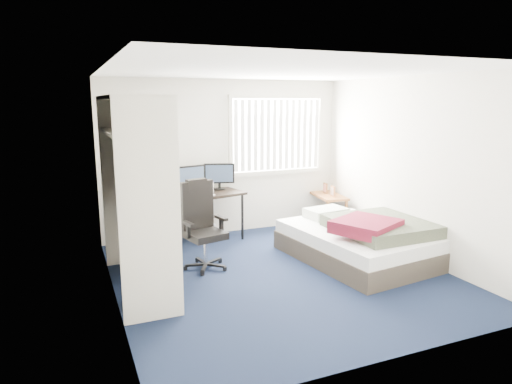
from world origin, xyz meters
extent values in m
plane|color=black|center=(0.00, 0.00, 0.00)|extent=(4.20, 4.20, 0.00)
plane|color=silver|center=(0.00, 2.10, 1.25)|extent=(4.00, 0.00, 4.00)
plane|color=silver|center=(0.00, -2.10, 1.25)|extent=(4.00, 0.00, 4.00)
plane|color=silver|center=(-2.00, 0.00, 1.25)|extent=(0.00, 4.20, 4.20)
plane|color=silver|center=(2.00, 0.00, 1.25)|extent=(0.00, 4.20, 4.20)
plane|color=white|center=(0.00, 0.00, 2.50)|extent=(4.20, 4.20, 0.00)
cube|color=white|center=(0.90, 2.08, 1.60)|extent=(1.60, 0.02, 1.20)
cube|color=beige|center=(0.90, 2.05, 2.23)|extent=(1.72, 0.06, 0.06)
cube|color=beige|center=(0.90, 2.05, 0.97)|extent=(1.72, 0.06, 0.06)
cube|color=white|center=(0.90, 2.02, 1.60)|extent=(1.60, 0.04, 1.16)
cube|color=beige|center=(-1.70, -0.60, 1.10)|extent=(0.60, 0.04, 2.20)
cube|color=beige|center=(-1.70, 1.20, 1.10)|extent=(0.60, 0.04, 2.20)
cube|color=beige|center=(-1.70, 0.30, 2.20)|extent=(0.60, 1.80, 0.04)
cube|color=beige|center=(-1.70, 0.30, 1.82)|extent=(0.56, 1.74, 0.03)
cylinder|color=silver|center=(-1.70, 0.30, 1.70)|extent=(0.03, 1.72, 0.03)
cube|color=#26262B|center=(-1.70, 0.20, 1.25)|extent=(0.38, 1.10, 0.90)
cube|color=beige|center=(-1.38, 0.75, 1.10)|extent=(0.03, 0.90, 2.20)
cube|color=white|center=(-1.70, -0.15, 1.96)|extent=(0.38, 0.30, 0.24)
cube|color=gray|center=(-1.70, 0.35, 1.95)|extent=(0.34, 0.28, 0.22)
cube|color=black|center=(-0.67, 1.73, 0.75)|extent=(1.68, 1.06, 0.04)
cylinder|color=black|center=(-1.30, 1.27, 0.36)|extent=(0.04, 0.04, 0.73)
cylinder|color=black|center=(-1.44, 1.86, 0.36)|extent=(0.04, 0.04, 0.73)
cylinder|color=black|center=(0.10, 1.60, 0.36)|extent=(0.04, 0.04, 0.73)
cylinder|color=black|center=(-0.04, 2.19, 0.36)|extent=(0.04, 0.04, 0.73)
cube|color=white|center=(-1.18, 1.74, 1.05)|extent=(0.49, 0.14, 0.36)
cube|color=white|center=(-1.18, 1.74, 1.05)|extent=(0.44, 0.11, 0.31)
cube|color=black|center=(-0.65, 1.86, 1.03)|extent=(0.47, 0.14, 0.32)
cube|color=#1E2838|center=(-0.65, 1.86, 1.03)|extent=(0.42, 0.10, 0.27)
cube|color=black|center=(-0.16, 1.93, 1.03)|extent=(0.47, 0.14, 0.32)
cube|color=#1E2838|center=(-0.16, 1.93, 1.03)|extent=(0.42, 0.10, 0.27)
cube|color=white|center=(-0.80, 1.59, 0.78)|extent=(0.42, 0.23, 0.02)
cube|color=black|center=(-0.49, 1.66, 0.78)|extent=(0.08, 0.11, 0.02)
cylinder|color=silver|center=(-0.35, 1.75, 0.85)|extent=(0.08, 0.08, 0.16)
cube|color=white|center=(-0.67, 1.73, 0.77)|extent=(0.36, 0.34, 0.00)
cube|color=black|center=(-0.81, 0.59, 0.05)|extent=(0.65, 0.65, 0.11)
cylinder|color=silver|center=(-0.81, 0.59, 0.24)|extent=(0.05, 0.05, 0.36)
cube|color=black|center=(-0.81, 0.59, 0.45)|extent=(0.54, 0.54, 0.09)
cube|color=black|center=(-0.85, 0.80, 0.82)|extent=(0.46, 0.19, 0.63)
cube|color=black|center=(-0.85, 0.80, 1.09)|extent=(0.29, 0.17, 0.15)
cube|color=black|center=(-1.04, 0.54, 0.64)|extent=(0.12, 0.26, 0.04)
cube|color=black|center=(-0.57, 0.65, 0.64)|extent=(0.12, 0.26, 0.04)
cube|color=white|center=(-0.46, 1.85, 0.23)|extent=(0.32, 0.26, 0.03)
cylinder|color=white|center=(-0.56, 1.76, 0.11)|extent=(0.04, 0.04, 0.22)
cylinder|color=white|center=(-0.57, 1.93, 0.11)|extent=(0.04, 0.04, 0.22)
cylinder|color=white|center=(-0.34, 1.77, 0.11)|extent=(0.04, 0.04, 0.22)
cylinder|color=white|center=(-0.35, 1.94, 0.11)|extent=(0.04, 0.04, 0.22)
cube|color=brown|center=(1.75, 1.74, 0.55)|extent=(0.51, 0.87, 0.04)
cube|color=brown|center=(1.54, 1.39, 0.26)|extent=(0.04, 0.04, 0.53)
cube|color=brown|center=(1.63, 2.13, 0.26)|extent=(0.04, 0.04, 0.53)
cube|color=brown|center=(1.87, 1.35, 0.26)|extent=(0.04, 0.04, 0.53)
cube|color=brown|center=(1.96, 2.09, 0.26)|extent=(0.04, 0.04, 0.53)
cube|color=brown|center=(1.73, 1.56, 0.66)|extent=(0.04, 0.14, 0.18)
cube|color=brown|center=(1.77, 1.86, 0.66)|extent=(0.04, 0.14, 0.18)
cube|color=#383128|center=(1.25, 0.13, 0.13)|extent=(1.73, 2.17, 0.26)
cube|color=white|center=(1.25, 0.13, 0.34)|extent=(1.69, 2.13, 0.18)
cube|color=beige|center=(1.16, 0.85, 0.50)|extent=(0.64, 0.47, 0.14)
cube|color=#31382A|center=(1.43, -0.10, 0.50)|extent=(1.15, 1.26, 0.18)
cube|color=#590F1A|center=(1.09, -0.24, 0.58)|extent=(0.97, 0.95, 0.16)
cube|color=tan|center=(-1.65, -0.16, 0.16)|extent=(0.51, 0.46, 0.32)
camera|label=1|loc=(-2.40, -4.91, 2.16)|focal=32.00mm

